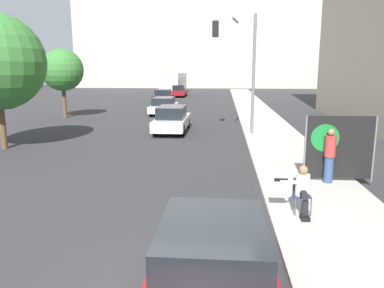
{
  "coord_description": "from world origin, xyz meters",
  "views": [
    {
      "loc": [
        0.64,
        -5.51,
        3.62
      ],
      "look_at": [
        -0.34,
        6.33,
        1.22
      ],
      "focal_mm": 35.0,
      "sensor_mm": 36.0,
      "label": 1
    }
  ],
  "objects": [
    {
      "name": "car_on_road_far_lane",
      "position": [
        -5.13,
        43.73,
        0.75
      ],
      "size": [
        1.73,
        4.47,
        1.53
      ],
      "color": "maroon",
      "rests_on": "ground_plane"
    },
    {
      "name": "car_on_road_midblock",
      "position": [
        -4.13,
        24.44,
        0.69
      ],
      "size": [
        1.81,
        4.74,
        1.37
      ],
      "color": "silver",
      "rests_on": "ground_plane"
    },
    {
      "name": "parked_car_curbside",
      "position": [
        0.52,
        -0.15,
        0.69
      ],
      "size": [
        1.86,
        4.21,
        1.36
      ],
      "color": "maroon",
      "rests_on": "ground_plane"
    },
    {
      "name": "protest_banner",
      "position": [
        4.24,
        6.16,
        1.23
      ],
      "size": [
        2.15,
        0.06,
        2.07
      ],
      "color": "slate",
      "rests_on": "sidewalk_curb"
    },
    {
      "name": "sidewalk_curb",
      "position": [
        3.36,
        15.0,
        0.07
      ],
      "size": [
        3.08,
        90.0,
        0.14
      ],
      "primitive_type": "cube",
      "color": "#B7B2A8",
      "rests_on": "ground_plane"
    },
    {
      "name": "jogger_on_sidewalk",
      "position": [
        3.94,
        6.01,
        1.0
      ],
      "size": [
        0.34,
        0.34,
        1.69
      ],
      "rotation": [
        0.0,
        0.0,
        3.11
      ],
      "color": "#334775",
      "rests_on": "sidewalk_curb"
    },
    {
      "name": "city_bus_on_road",
      "position": [
        -6.62,
        50.25,
        1.75
      ],
      "size": [
        2.51,
        11.81,
        3.03
      ],
      "color": "silver",
      "rests_on": "ground_plane"
    },
    {
      "name": "car_on_road_distant",
      "position": [
        -5.93,
        35.44,
        0.71
      ],
      "size": [
        1.71,
        4.6,
        1.41
      ],
      "color": "black",
      "rests_on": "ground_plane"
    },
    {
      "name": "seated_protester",
      "position": [
        2.57,
        3.3,
        0.78
      ],
      "size": [
        0.95,
        0.77,
        1.2
      ],
      "rotation": [
        0.0,
        0.0,
        0.1
      ],
      "color": "#474C56",
      "rests_on": "sidewalk_curb"
    },
    {
      "name": "street_tree_midblock",
      "position": [
        -11.18,
        21.6,
        3.52
      ],
      "size": [
        3.07,
        3.07,
        5.08
      ],
      "color": "brown",
      "rests_on": "ground_plane"
    },
    {
      "name": "traffic_light_pole",
      "position": [
        1.51,
        15.09,
        4.29
      ],
      "size": [
        2.32,
        2.09,
        6.28
      ],
      "color": "slate",
      "rests_on": "sidewalk_curb"
    },
    {
      "name": "car_on_road_nearest",
      "position": [
        -2.3,
        15.93,
        0.75
      ],
      "size": [
        1.74,
        4.78,
        1.51
      ],
      "color": "silver",
      "rests_on": "ground_plane"
    }
  ]
}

